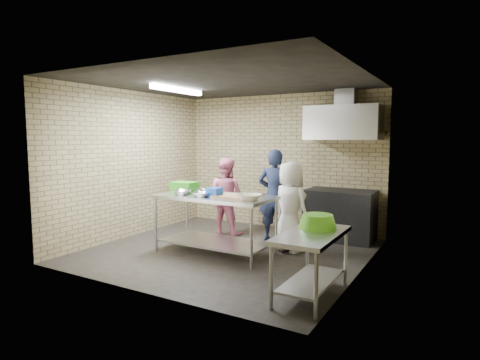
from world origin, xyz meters
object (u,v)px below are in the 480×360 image
side_counter (311,265)px  blue_tub (214,192)px  woman_pink (225,196)px  bottle_red (349,127)px  green_crate (184,187)px  prep_table (215,224)px  stove (340,215)px  green_basin (318,221)px  woman_white (290,207)px  man_navy (274,195)px

side_counter → blue_tub: 2.15m
woman_pink → bottle_red: bearing=-160.0°
woman_pink → green_crate: bearing=75.7°
woman_pink → prep_table: bearing=110.2°
stove → green_basin: green_basin is taller
blue_tub → woman_white: bearing=40.1°
bottle_red → woman_pink: (-2.06, -0.93, -1.30)m
green_basin → bottle_red: (-0.38, 2.74, 1.19)m
side_counter → green_crate: (-2.64, 1.04, 0.64)m
prep_table → woman_white: bearing=35.0°
bottle_red → woman_pink: size_ratio=0.12×
blue_tub → green_crate: bearing=163.7°
bottle_red → woman_white: (-0.54, -1.38, -1.30)m
green_crate → woman_white: 1.81m
bottle_red → blue_tub: bearing=-124.4°
bottle_red → woman_white: bottle_red is taller
prep_table → green_basin: bearing=-19.2°
woman_white → green_crate: bearing=39.9°
side_counter → stove: 2.79m
prep_table → blue_tub: blue_tub is taller
stove → man_navy: bearing=-146.4°
green_crate → green_basin: (2.62, -0.79, -0.18)m
side_counter → stove: stove is taller
green_basin → woman_pink: woman_pink is taller
woman_white → prep_table: bearing=56.1°
green_crate → bottle_red: size_ratio=2.29×
green_basin → prep_table: bearing=160.8°
man_navy → woman_white: man_navy is taller
side_counter → woman_white: bearing=120.3°
blue_tub → woman_white: woman_white is taller
stove → green_crate: (-2.19, -1.71, 0.56)m
prep_table → green_crate: green_crate is taller
side_counter → woman_pink: woman_pink is taller
blue_tub → man_navy: man_navy is taller
prep_table → man_navy: size_ratio=1.13×
side_counter → blue_tub: bearing=156.5°
prep_table → green_crate: (-0.70, 0.12, 0.55)m
man_navy → bottle_red: bearing=-149.6°
stove → green_basin: bearing=-80.2°
prep_table → stove: (1.49, 1.83, -0.01)m
woman_pink → stove: bearing=-165.4°
green_basin → man_navy: 2.33m
man_navy → woman_white: (0.51, -0.47, -0.09)m
bottle_red → woman_white: size_ratio=0.12×
stove → woman_white: (-0.49, -1.14, 0.28)m
green_basin → bottle_red: bearing=97.9°
green_basin → bottle_red: 3.01m
man_navy → woman_pink: bearing=-8.7°
prep_table → woman_white: size_ratio=1.27×
stove → woman_pink: size_ratio=0.82×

